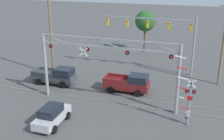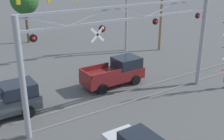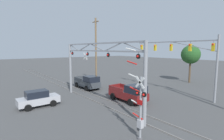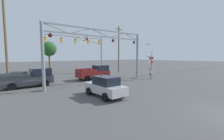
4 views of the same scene
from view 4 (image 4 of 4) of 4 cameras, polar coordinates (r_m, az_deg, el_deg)
The scene contains 11 objects.
rail_track_near at distance 18.84m, azimuth -4.74°, elevation -4.80°, with size 80.00×0.08×0.10m, color gray.
rail_track_far at distance 20.03m, azimuth -7.05°, elevation -4.22°, with size 80.00×0.08×0.10m, color gray.
crossing_gantry at distance 18.33m, azimuth -4.37°, elevation 8.10°, with size 13.52×0.31×6.54m.
crossing_signal_mast at distance 22.49m, azimuth 14.59°, elevation 2.06°, with size 1.91×0.35×6.01m.
traffic_signal_span at distance 29.47m, azimuth -9.46°, elevation 9.05°, with size 11.54×0.39×7.43m.
pickup_truck_lead at distance 22.01m, azimuth -6.51°, elevation -0.90°, with size 4.82×2.12×2.01m.
pickup_truck_following at distance 18.48m, azimuth -28.58°, elevation -2.70°, with size 4.93×2.12×2.01m.
sedan_waiting at distance 12.50m, azimuth -2.64°, elevation -6.27°, with size 1.90×4.01×1.69m.
utility_pole_left at distance 20.86m, azimuth -35.52°, elevation 10.44°, with size 1.80×0.28×10.84m.
utility_pole_right at distance 31.65m, azimuth 2.57°, elevation 8.08°, with size 1.80×0.28×9.46m.
background_tree_beyond_span at distance 36.04m, azimuth -22.89°, elevation 7.39°, with size 3.21×3.21×6.55m.
Camera 4 is at (-10.38, -1.80, 3.36)m, focal length 24.00 mm.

